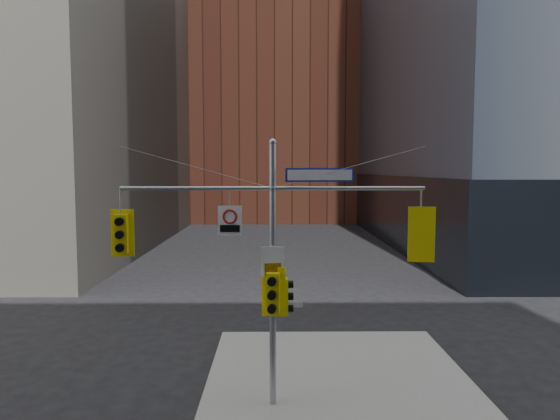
{
  "coord_description": "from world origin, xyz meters",
  "views": [
    {
      "loc": [
        0.06,
        -11.09,
        6.48
      ],
      "look_at": [
        0.19,
        2.0,
        5.43
      ],
      "focal_mm": 32.0,
      "sensor_mm": 36.0,
      "label": 1
    }
  ],
  "objects_px": {
    "traffic_light_east_arm": "(420,233)",
    "traffic_light_pole_side": "(285,296)",
    "signal_assembly": "(273,248)",
    "regulatory_sign_arm": "(230,220)",
    "traffic_light_west_arm": "(121,234)",
    "street_sign_blade": "(320,175)",
    "traffic_light_pole_front": "(273,293)"
  },
  "relations": [
    {
      "from": "traffic_light_east_arm",
      "to": "traffic_light_pole_side",
      "type": "height_order",
      "value": "traffic_light_east_arm"
    },
    {
      "from": "signal_assembly",
      "to": "regulatory_sign_arm",
      "type": "distance_m",
      "value": 1.36
    },
    {
      "from": "signal_assembly",
      "to": "traffic_light_west_arm",
      "type": "height_order",
      "value": "signal_assembly"
    },
    {
      "from": "traffic_light_pole_side",
      "to": "regulatory_sign_arm",
      "type": "height_order",
      "value": "regulatory_sign_arm"
    },
    {
      "from": "traffic_light_west_arm",
      "to": "street_sign_blade",
      "type": "distance_m",
      "value": 5.47
    },
    {
      "from": "traffic_light_pole_side",
      "to": "street_sign_blade",
      "type": "height_order",
      "value": "street_sign_blade"
    },
    {
      "from": "traffic_light_west_arm",
      "to": "traffic_light_pole_front",
      "type": "xyz_separation_m",
      "value": [
        4.0,
        -0.28,
        -1.54
      ]
    },
    {
      "from": "signal_assembly",
      "to": "traffic_light_west_arm",
      "type": "xyz_separation_m",
      "value": [
        -4.0,
        0.01,
        0.38
      ]
    },
    {
      "from": "traffic_light_west_arm",
      "to": "traffic_light_pole_side",
      "type": "relative_size",
      "value": 1.29
    },
    {
      "from": "signal_assembly",
      "to": "street_sign_blade",
      "type": "distance_m",
      "value": 2.3
    },
    {
      "from": "traffic_light_east_arm",
      "to": "traffic_light_west_arm",
      "type": "bearing_deg",
      "value": 8.31
    },
    {
      "from": "traffic_light_east_arm",
      "to": "signal_assembly",
      "type": "bearing_deg",
      "value": 8.4
    },
    {
      "from": "traffic_light_east_arm",
      "to": "traffic_light_pole_side",
      "type": "distance_m",
      "value": 3.98
    },
    {
      "from": "traffic_light_east_arm",
      "to": "traffic_light_pole_front",
      "type": "xyz_separation_m",
      "value": [
        -3.92,
        -0.27,
        -1.54
      ]
    },
    {
      "from": "traffic_light_pole_front",
      "to": "street_sign_blade",
      "type": "distance_m",
      "value": 3.34
    },
    {
      "from": "traffic_light_west_arm",
      "to": "regulatory_sign_arm",
      "type": "xyz_separation_m",
      "value": [
        2.87,
        -0.03,
        0.38
      ]
    },
    {
      "from": "signal_assembly",
      "to": "street_sign_blade",
      "type": "relative_size",
      "value": 4.38
    },
    {
      "from": "signal_assembly",
      "to": "traffic_light_east_arm",
      "type": "relative_size",
      "value": 5.5
    },
    {
      "from": "traffic_light_east_arm",
      "to": "street_sign_blade",
      "type": "distance_m",
      "value": 3.1
    },
    {
      "from": "traffic_light_west_arm",
      "to": "traffic_light_east_arm",
      "type": "bearing_deg",
      "value": -4.93
    },
    {
      "from": "traffic_light_pole_side",
      "to": "traffic_light_pole_front",
      "type": "xyz_separation_m",
      "value": [
        -0.32,
        -0.28,
        0.16
      ]
    },
    {
      "from": "traffic_light_west_arm",
      "to": "traffic_light_east_arm",
      "type": "distance_m",
      "value": 7.92
    },
    {
      "from": "traffic_light_west_arm",
      "to": "traffic_light_pole_side",
      "type": "distance_m",
      "value": 4.64
    },
    {
      "from": "traffic_light_pole_side",
      "to": "regulatory_sign_arm",
      "type": "distance_m",
      "value": 2.53
    },
    {
      "from": "traffic_light_east_arm",
      "to": "traffic_light_pole_side",
      "type": "relative_size",
      "value": 1.48
    },
    {
      "from": "traffic_light_east_arm",
      "to": "regulatory_sign_arm",
      "type": "distance_m",
      "value": 5.06
    },
    {
      "from": "traffic_light_pole_side",
      "to": "regulatory_sign_arm",
      "type": "relative_size",
      "value": 1.25
    },
    {
      "from": "signal_assembly",
      "to": "traffic_light_west_arm",
      "type": "bearing_deg",
      "value": 179.81
    },
    {
      "from": "traffic_light_pole_front",
      "to": "traffic_light_pole_side",
      "type": "bearing_deg",
      "value": 47.9
    },
    {
      "from": "signal_assembly",
      "to": "regulatory_sign_arm",
      "type": "bearing_deg",
      "value": -178.98
    },
    {
      "from": "traffic_light_west_arm",
      "to": "traffic_light_pole_side",
      "type": "xyz_separation_m",
      "value": [
        4.32,
        -0.0,
        -1.7
      ]
    },
    {
      "from": "traffic_light_east_arm",
      "to": "traffic_light_pole_front",
      "type": "height_order",
      "value": "traffic_light_east_arm"
    }
  ]
}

